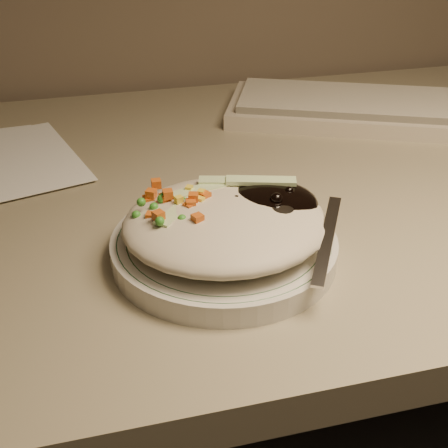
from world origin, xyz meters
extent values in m
cube|color=gray|center=(0.00, 1.38, 0.72)|extent=(1.40, 0.70, 0.04)
cylinder|color=silver|center=(-0.08, 1.22, 0.75)|extent=(0.22, 0.22, 0.02)
torus|color=#144723|center=(-0.08, 1.22, 0.76)|extent=(0.20, 0.20, 0.00)
torus|color=#144723|center=(-0.08, 1.22, 0.76)|extent=(0.19, 0.19, 0.00)
ellipsoid|color=#B9AD96|center=(-0.08, 1.21, 0.78)|extent=(0.19, 0.18, 0.04)
ellipsoid|color=black|center=(-0.03, 1.23, 0.79)|extent=(0.10, 0.09, 0.03)
ellipsoid|color=orange|center=(-0.12, 1.23, 0.78)|extent=(0.08, 0.08, 0.02)
sphere|color=black|center=(-0.06, 1.23, 0.79)|extent=(0.01, 0.01, 0.01)
sphere|color=black|center=(-0.03, 1.23, 0.79)|extent=(0.01, 0.01, 0.01)
sphere|color=black|center=(-0.01, 1.22, 0.80)|extent=(0.01, 0.01, 0.01)
sphere|color=black|center=(-0.02, 1.24, 0.79)|extent=(0.01, 0.01, 0.01)
sphere|color=black|center=(-0.03, 1.21, 0.80)|extent=(0.01, 0.01, 0.01)
sphere|color=black|center=(-0.04, 1.23, 0.79)|extent=(0.01, 0.01, 0.01)
sphere|color=black|center=(-0.02, 1.24, 0.79)|extent=(0.01, 0.01, 0.01)
cube|color=#C35315|center=(-0.13, 1.24, 0.80)|extent=(0.01, 0.01, 0.01)
cube|color=#C35315|center=(-0.11, 1.22, 0.79)|extent=(0.01, 0.01, 0.01)
cube|color=#C35315|center=(-0.14, 1.25, 0.80)|extent=(0.01, 0.01, 0.01)
cube|color=#C35315|center=(-0.10, 1.23, 0.80)|extent=(0.01, 0.01, 0.01)
cube|color=#C35315|center=(-0.11, 1.22, 0.80)|extent=(0.01, 0.01, 0.01)
cube|color=#C35315|center=(-0.14, 1.26, 0.79)|extent=(0.01, 0.01, 0.01)
cube|color=#C35315|center=(-0.13, 1.24, 0.80)|extent=(0.01, 0.01, 0.01)
cube|color=#C35315|center=(-0.11, 1.22, 0.80)|extent=(0.01, 0.01, 0.01)
cube|color=#C35315|center=(-0.09, 1.23, 0.80)|extent=(0.01, 0.01, 0.01)
cube|color=#C35315|center=(-0.13, 1.26, 0.80)|extent=(0.01, 0.01, 0.01)
cube|color=#C35315|center=(-0.14, 1.21, 0.80)|extent=(0.01, 0.01, 0.01)
cube|color=#C35315|center=(-0.11, 1.19, 0.80)|extent=(0.01, 0.01, 0.01)
cube|color=#C35315|center=(-0.14, 1.22, 0.79)|extent=(0.01, 0.01, 0.01)
cube|color=#C35315|center=(-0.14, 1.25, 0.79)|extent=(0.01, 0.01, 0.01)
sphere|color=#388C28|center=(-0.11, 1.23, 0.80)|extent=(0.01, 0.01, 0.01)
sphere|color=#388C28|center=(-0.14, 1.20, 0.80)|extent=(0.01, 0.01, 0.01)
sphere|color=#388C28|center=(-0.14, 1.23, 0.80)|extent=(0.01, 0.01, 0.01)
sphere|color=#388C28|center=(-0.15, 1.23, 0.80)|extent=(0.01, 0.01, 0.01)
sphere|color=#388C28|center=(-0.11, 1.24, 0.79)|extent=(0.01, 0.01, 0.01)
sphere|color=#388C28|center=(-0.10, 1.21, 0.79)|extent=(0.01, 0.01, 0.01)
sphere|color=#388C28|center=(-0.12, 1.23, 0.79)|extent=(0.01, 0.01, 0.01)
sphere|color=#388C28|center=(-0.13, 1.21, 0.79)|extent=(0.01, 0.01, 0.01)
sphere|color=#388C28|center=(-0.16, 1.23, 0.79)|extent=(0.01, 0.01, 0.01)
sphere|color=#388C28|center=(-0.13, 1.24, 0.80)|extent=(0.01, 0.01, 0.01)
sphere|color=#388C28|center=(-0.13, 1.24, 0.80)|extent=(0.01, 0.01, 0.01)
sphere|color=#388C28|center=(-0.14, 1.22, 0.79)|extent=(0.01, 0.01, 0.01)
sphere|color=#388C28|center=(-0.12, 1.20, 0.80)|extent=(0.01, 0.01, 0.01)
sphere|color=#388C28|center=(-0.09, 1.25, 0.79)|extent=(0.01, 0.01, 0.01)
cube|color=yellow|center=(-0.11, 1.24, 0.79)|extent=(0.01, 0.01, 0.01)
cube|color=yellow|center=(-0.10, 1.23, 0.80)|extent=(0.01, 0.01, 0.01)
cube|color=yellow|center=(-0.12, 1.24, 0.79)|extent=(0.01, 0.01, 0.01)
cube|color=yellow|center=(-0.12, 1.23, 0.80)|extent=(0.01, 0.01, 0.01)
cube|color=yellow|center=(-0.12, 1.23, 0.79)|extent=(0.01, 0.01, 0.01)
cube|color=yellow|center=(-0.09, 1.24, 0.80)|extent=(0.01, 0.01, 0.01)
cube|color=yellow|center=(-0.10, 1.25, 0.80)|extent=(0.01, 0.01, 0.01)
cube|color=yellow|center=(-0.11, 1.22, 0.79)|extent=(0.01, 0.01, 0.01)
cube|color=#B2D18C|center=(-0.09, 1.25, 0.80)|extent=(0.07, 0.03, 0.00)
cube|color=#B2D18C|center=(-0.06, 1.26, 0.80)|extent=(0.07, 0.03, 0.00)
cube|color=#B2D18C|center=(-0.12, 1.22, 0.80)|extent=(0.06, 0.06, 0.00)
cube|color=#B2D18C|center=(-0.03, 1.25, 0.80)|extent=(0.07, 0.03, 0.00)
cube|color=#B2D18C|center=(-0.07, 1.21, 0.79)|extent=(0.07, 0.05, 0.00)
ellipsoid|color=silver|center=(-0.03, 1.21, 0.79)|extent=(0.05, 0.06, 0.01)
cube|color=silver|center=(0.00, 1.16, 0.78)|extent=(0.07, 0.10, 0.03)
cube|color=#BBAE99|center=(0.24, 1.51, 0.75)|extent=(0.47, 0.33, 0.02)
cube|color=beige|center=(0.24, 1.51, 0.77)|extent=(0.44, 0.29, 0.01)
camera|label=1|loc=(-0.20, 0.73, 1.07)|focal=50.00mm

